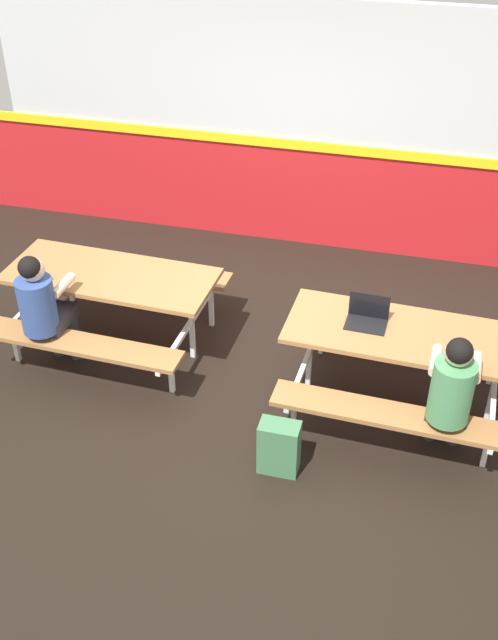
# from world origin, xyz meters

# --- Properties ---
(ground_plane) EXTENTS (10.00, 10.00, 0.02)m
(ground_plane) POSITION_xyz_m (0.00, 0.00, -0.01)
(ground_plane) COLOR black
(accent_backdrop) EXTENTS (8.00, 0.14, 2.60)m
(accent_backdrop) POSITION_xyz_m (0.00, 2.59, 1.25)
(accent_backdrop) COLOR red
(accent_backdrop) RESTS_ON ground
(picnic_table_left) EXTENTS (1.86, 1.62, 0.74)m
(picnic_table_left) POSITION_xyz_m (-1.28, 0.26, 0.57)
(picnic_table_left) COLOR #9E6B3D
(picnic_table_left) RESTS_ON ground
(picnic_table_right) EXTENTS (1.86, 1.62, 0.74)m
(picnic_table_right) POSITION_xyz_m (1.28, 0.03, 0.57)
(picnic_table_right) COLOR #9E6B3D
(picnic_table_right) RESTS_ON ground
(student_nearer) EXTENTS (0.37, 0.53, 1.21)m
(student_nearer) POSITION_xyz_m (-1.65, -0.29, 0.71)
(student_nearer) COLOR #2D2D38
(student_nearer) RESTS_ON ground
(student_further) EXTENTS (0.37, 0.53, 1.21)m
(student_further) POSITION_xyz_m (1.66, -0.54, 0.71)
(student_further) COLOR #2D2D38
(student_further) RESTS_ON ground
(laptop_dark) EXTENTS (0.33, 0.23, 0.22)m
(laptop_dark) POSITION_xyz_m (0.98, 0.08, 0.79)
(laptop_dark) COLOR black
(laptop_dark) RESTS_ON picnic_table_right
(backpack_dark) EXTENTS (0.30, 0.22, 0.44)m
(backpack_dark) POSITION_xyz_m (0.51, -0.92, 0.22)
(backpack_dark) COLOR #3F724C
(backpack_dark) RESTS_ON ground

